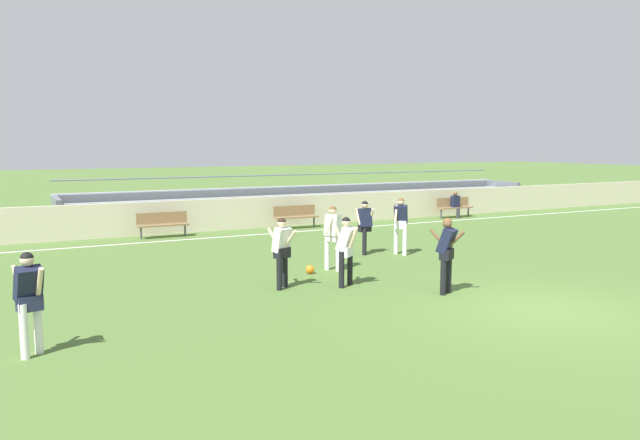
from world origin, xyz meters
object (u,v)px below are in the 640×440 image
(player_dark_trailing_run, at_px, (365,223))
(player_white_wide_right, at_px, (346,245))
(player_white_deep_cover, at_px, (333,232))
(soccer_ball, at_px, (310,270))
(bleacher_stand, at_px, (319,200))
(player_dark_on_ball, at_px, (401,221))
(spectator_seated, at_px, (456,202))
(player_dark_challenging, at_px, (29,295))
(bench_near_wall_gap, at_px, (295,215))
(player_dark_overlapping, at_px, (447,249))
(bench_far_left, at_px, (163,222))
(player_white_pressing_high, at_px, (282,247))
(bench_near_bin, at_px, (454,205))

(player_dark_trailing_run, distance_m, player_white_wide_right, 4.26)
(player_white_deep_cover, height_order, soccer_ball, player_white_deep_cover)
(bleacher_stand, relative_size, player_dark_on_ball, 12.91)
(spectator_seated, height_order, player_white_wide_right, player_white_wide_right)
(player_dark_challenging, bearing_deg, bench_near_wall_gap, 49.23)
(player_dark_overlapping, xyz_separation_m, player_white_wide_right, (-1.62, 1.64, -0.05))
(bench_far_left, relative_size, player_white_pressing_high, 1.10)
(spectator_seated, bearing_deg, player_dark_on_ball, -138.92)
(bench_near_bin, bearing_deg, bleacher_stand, 151.18)
(bench_near_bin, distance_m, player_white_deep_cover, 13.13)
(player_dark_trailing_run, xyz_separation_m, soccer_ball, (-2.70, -1.75, -0.85))
(player_dark_challenging, bearing_deg, player_dark_trailing_run, 29.54)
(bleacher_stand, distance_m, player_white_pressing_high, 14.01)
(bench_near_bin, distance_m, player_dark_overlapping, 14.71)
(bench_far_left, bearing_deg, player_dark_trailing_run, -53.20)
(bench_far_left, distance_m, player_white_deep_cover, 8.30)
(spectator_seated, bearing_deg, bench_near_wall_gap, 179.16)
(player_white_pressing_high, height_order, player_dark_challenging, player_dark_challenging)
(bench_near_wall_gap, xyz_separation_m, player_dark_challenging, (-9.89, -11.47, 0.44))
(spectator_seated, height_order, player_dark_trailing_run, player_dark_trailing_run)
(bench_far_left, xyz_separation_m, player_white_pressing_high, (0.65, -9.10, 0.43))
(player_dark_on_ball, height_order, player_white_wide_right, player_dark_on_ball)
(player_dark_on_ball, xyz_separation_m, player_white_wide_right, (-3.51, -2.85, -0.06))
(bleacher_stand, distance_m, player_dark_challenging, 19.06)
(soccer_ball, bearing_deg, bench_near_bin, 35.29)
(bleacher_stand, distance_m, bench_far_left, 8.32)
(bleacher_stand, relative_size, spectator_seated, 18.39)
(spectator_seated, relative_size, player_dark_challenging, 0.73)
(spectator_seated, relative_size, player_dark_trailing_run, 0.75)
(spectator_seated, distance_m, player_white_deep_cover, 13.05)
(player_dark_on_ball, bearing_deg, player_dark_overlapping, -112.79)
(bench_far_left, bearing_deg, player_white_deep_cover, -71.33)
(bleacher_stand, height_order, bench_near_wall_gap, bleacher_stand)
(player_dark_overlapping, xyz_separation_m, soccer_ball, (-1.74, 3.29, -0.91))
(bench_far_left, xyz_separation_m, player_white_wide_right, (2.06, -9.59, 0.43))
(bench_near_bin, height_order, player_dark_trailing_run, player_dark_trailing_run)
(spectator_seated, xyz_separation_m, player_white_wide_right, (-11.11, -9.48, 0.27))
(player_dark_trailing_run, height_order, player_white_wide_right, player_white_wide_right)
(player_white_pressing_high, xyz_separation_m, player_dark_on_ball, (4.92, 2.36, 0.06))
(player_dark_trailing_run, bearing_deg, spectator_seated, 35.49)
(bench_near_bin, xyz_separation_m, bench_near_wall_gap, (-7.94, 0.00, 0.00))
(soccer_ball, bearing_deg, player_white_deep_cover, 8.09)
(player_dark_trailing_run, relative_size, player_dark_challenging, 0.98)
(bench_near_bin, height_order, player_dark_overlapping, player_dark_overlapping)
(spectator_seated, bearing_deg, soccer_ball, -145.10)
(player_dark_overlapping, height_order, player_dark_challenging, player_dark_overlapping)
(player_white_pressing_high, xyz_separation_m, player_dark_challenging, (-5.32, -2.37, 0.01))
(bench_far_left, distance_m, player_dark_overlapping, 11.83)
(bench_near_bin, xyz_separation_m, player_dark_overlapping, (-9.48, -11.23, 0.47))
(spectator_seated, xyz_separation_m, soccer_ball, (-11.23, -7.83, -0.59))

